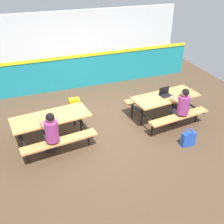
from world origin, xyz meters
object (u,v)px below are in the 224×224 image
at_px(picnic_table_right, 165,101).
at_px(student_nearer, 51,131).
at_px(tote_bag_bright, 188,139).
at_px(student_further, 181,105).
at_px(backpack_dark, 75,105).
at_px(picnic_table_left, 51,122).
at_px(laptop_dark, 165,94).

distance_m(picnic_table_right, student_nearer, 3.26).
xyz_separation_m(picnic_table_right, tote_bag_bright, (-0.05, -1.28, -0.38)).
xyz_separation_m(student_further, backpack_dark, (-2.42, 1.83, -0.49)).
relative_size(student_nearer, student_further, 1.00).
bearing_deg(student_nearer, picnic_table_right, 10.22).
bearing_deg(picnic_table_right, student_nearer, -169.78).
bearing_deg(picnic_table_left, laptop_dark, 0.84).
bearing_deg(laptop_dark, tote_bag_bright, -92.51).
distance_m(picnic_table_right, laptop_dark, 0.22).
xyz_separation_m(picnic_table_left, student_nearer, (-0.08, -0.57, 0.13)).
height_order(student_nearer, tote_bag_bright, student_nearer).
height_order(picnic_table_left, tote_bag_bright, picnic_table_left).
xyz_separation_m(backpack_dark, tote_bag_bright, (2.22, -2.57, -0.02)).
bearing_deg(tote_bag_bright, picnic_table_left, 157.43).
xyz_separation_m(student_nearer, backpack_dark, (0.94, 1.87, -0.49)).
bearing_deg(tote_bag_bright, student_further, 74.98).
distance_m(picnic_table_left, tote_bag_bright, 3.35).
height_order(picnic_table_left, laptop_dark, laptop_dark).
bearing_deg(picnic_table_left, student_nearer, -98.35).
xyz_separation_m(student_nearer, tote_bag_bright, (3.15, -0.71, -0.51)).
distance_m(picnic_table_left, student_nearer, 0.59).
height_order(laptop_dark, backpack_dark, laptop_dark).
height_order(picnic_table_right, student_nearer, student_nearer).
xyz_separation_m(picnic_table_left, laptop_dark, (3.13, 0.05, 0.21)).
bearing_deg(laptop_dark, backpack_dark, 151.19).
bearing_deg(tote_bag_bright, student_nearer, 167.39).
bearing_deg(picnic_table_left, tote_bag_bright, -22.57).
bearing_deg(backpack_dark, picnic_table_right, -29.62).
height_order(picnic_table_right, tote_bag_bright, picnic_table_right).
height_order(student_further, tote_bag_bright, student_further).
bearing_deg(backpack_dark, tote_bag_bright, -49.25).
distance_m(picnic_table_left, laptop_dark, 3.14).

